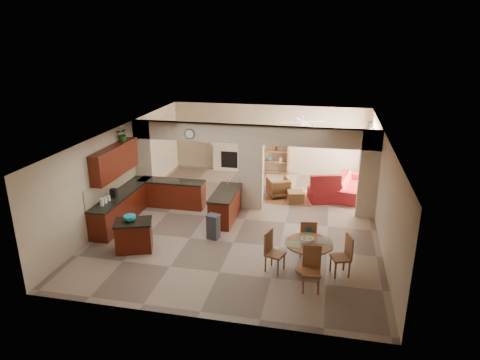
% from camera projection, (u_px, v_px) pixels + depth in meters
% --- Properties ---
extents(floor, '(10.00, 10.00, 0.00)m').
position_uv_depth(floor, '(245.00, 219.00, 13.43)').
color(floor, gray).
rests_on(floor, ground).
extents(ceiling, '(10.00, 10.00, 0.00)m').
position_uv_depth(ceiling, '(245.00, 132.00, 12.52)').
color(ceiling, white).
rests_on(ceiling, wall_back).
extents(wall_back, '(8.00, 0.00, 8.00)m').
position_uv_depth(wall_back, '(269.00, 139.00, 17.60)').
color(wall_back, '#C0AB8D').
rests_on(wall_back, floor).
extents(wall_front, '(8.00, 0.00, 8.00)m').
position_uv_depth(wall_front, '(195.00, 258.00, 8.35)').
color(wall_front, '#C0AB8D').
rests_on(wall_front, floor).
extents(wall_left, '(0.00, 10.00, 10.00)m').
position_uv_depth(wall_left, '(123.00, 169.00, 13.75)').
color(wall_left, '#C0AB8D').
rests_on(wall_left, floor).
extents(wall_right, '(0.00, 10.00, 10.00)m').
position_uv_depth(wall_right, '(382.00, 186.00, 12.20)').
color(wall_right, '#C0AB8D').
rests_on(wall_right, floor).
extents(partition_left_pier, '(0.60, 0.25, 2.80)m').
position_uv_depth(partition_left_pier, '(145.00, 161.00, 14.62)').
color(partition_left_pier, '#C0AB8D').
rests_on(partition_left_pier, floor).
extents(partition_center_pier, '(0.80, 0.25, 2.20)m').
position_uv_depth(partition_center_pier, '(251.00, 176.00, 14.00)').
color(partition_center_pier, '#C0AB8D').
rests_on(partition_center_pier, floor).
extents(partition_right_pier, '(0.60, 0.25, 2.80)m').
position_uv_depth(partition_right_pier, '(369.00, 175.00, 13.18)').
color(partition_right_pier, '#C0AB8D').
rests_on(partition_right_pier, floor).
extents(partition_header, '(8.00, 0.25, 0.60)m').
position_uv_depth(partition_header, '(251.00, 134.00, 13.54)').
color(partition_header, '#C0AB8D').
rests_on(partition_header, partition_center_pier).
extents(kitchen_counter, '(2.52, 3.29, 1.48)m').
position_uv_depth(kitchen_counter, '(144.00, 200.00, 13.69)').
color(kitchen_counter, '#410F07').
rests_on(kitchen_counter, floor).
extents(upper_cabinets, '(0.35, 2.40, 0.90)m').
position_uv_depth(upper_cabinets, '(115.00, 161.00, 12.81)').
color(upper_cabinets, '#410F07').
rests_on(upper_cabinets, wall_left).
extents(peninsula, '(0.70, 1.85, 0.91)m').
position_uv_depth(peninsula, '(225.00, 206.00, 13.30)').
color(peninsula, '#410F07').
rests_on(peninsula, floor).
extents(wall_clock, '(0.34, 0.03, 0.34)m').
position_uv_depth(wall_clock, '(190.00, 134.00, 13.80)').
color(wall_clock, '#453017').
rests_on(wall_clock, partition_header).
extents(rug, '(1.60, 1.30, 0.01)m').
position_uv_depth(rug, '(289.00, 198.00, 15.14)').
color(rug, '#9B5A38').
rests_on(rug, floor).
extents(fireplace, '(1.60, 0.35, 1.20)m').
position_uv_depth(fireplace, '(230.00, 156.00, 18.01)').
color(fireplace, silver).
rests_on(fireplace, floor).
extents(shelving_unit, '(1.00, 0.32, 1.80)m').
position_uv_depth(shelving_unit, '(276.00, 152.00, 17.53)').
color(shelving_unit, brown).
rests_on(shelving_unit, floor).
extents(window_a, '(0.02, 0.90, 1.90)m').
position_uv_depth(window_a, '(374.00, 169.00, 14.40)').
color(window_a, white).
rests_on(window_a, wall_right).
extents(window_b, '(0.02, 0.90, 1.90)m').
position_uv_depth(window_b, '(370.00, 156.00, 15.97)').
color(window_b, white).
rests_on(window_b, wall_right).
extents(glazed_door, '(0.02, 0.70, 2.10)m').
position_uv_depth(glazed_door, '(371.00, 166.00, 15.23)').
color(glazed_door, white).
rests_on(glazed_door, wall_right).
extents(drape_a_left, '(0.10, 0.28, 2.30)m').
position_uv_depth(drape_a_left, '(374.00, 174.00, 13.85)').
color(drape_a_left, '#46271C').
rests_on(drape_a_left, wall_right).
extents(drape_a_right, '(0.10, 0.28, 2.30)m').
position_uv_depth(drape_a_right, '(371.00, 164.00, 14.96)').
color(drape_a_right, '#46271C').
rests_on(drape_a_right, wall_right).
extents(drape_b_left, '(0.10, 0.28, 2.30)m').
position_uv_depth(drape_b_left, '(370.00, 160.00, 15.42)').
color(drape_b_left, '#46271C').
rests_on(drape_b_left, wall_right).
extents(drape_b_right, '(0.10, 0.28, 2.30)m').
position_uv_depth(drape_b_right, '(368.00, 151.00, 16.53)').
color(drape_b_right, '#46271C').
rests_on(drape_b_right, wall_right).
extents(ceiling_fan, '(1.00, 1.00, 0.10)m').
position_uv_depth(ceiling_fan, '(303.00, 122.00, 15.08)').
color(ceiling_fan, white).
rests_on(ceiling_fan, ceiling).
extents(kitchen_island, '(1.14, 0.97, 0.84)m').
position_uv_depth(kitchen_island, '(134.00, 235.00, 11.43)').
color(kitchen_island, '#410F07').
rests_on(kitchen_island, floor).
extents(teal_bowl, '(0.33, 0.33, 0.15)m').
position_uv_depth(teal_bowl, '(130.00, 218.00, 11.28)').
color(teal_bowl, '#138086').
rests_on(teal_bowl, kitchen_island).
extents(trash_can, '(0.37, 0.33, 0.67)m').
position_uv_depth(trash_can, '(213.00, 228.00, 12.09)').
color(trash_can, '#323234').
rests_on(trash_can, floor).
extents(dining_table, '(1.15, 1.15, 0.78)m').
position_uv_depth(dining_table, '(309.00, 253.00, 10.34)').
color(dining_table, brown).
rests_on(dining_table, floor).
extents(fruit_bowl, '(0.31, 0.31, 0.17)m').
position_uv_depth(fruit_bowl, '(307.00, 240.00, 10.19)').
color(fruit_bowl, '#87BC28').
rests_on(fruit_bowl, dining_table).
extents(sofa, '(2.50, 1.38, 0.69)m').
position_uv_depth(sofa, '(350.00, 185.00, 15.38)').
color(sofa, maroon).
rests_on(sofa, floor).
extents(chaise, '(1.23, 1.11, 0.41)m').
position_uv_depth(chaise, '(325.00, 195.00, 14.87)').
color(chaise, maroon).
rests_on(chaise, floor).
extents(armchair, '(0.97, 0.97, 0.67)m').
position_uv_depth(armchair, '(278.00, 187.00, 15.22)').
color(armchair, maroon).
rests_on(armchair, floor).
extents(ottoman, '(0.65, 0.65, 0.39)m').
position_uv_depth(ottoman, '(295.00, 197.00, 14.73)').
color(ottoman, maroon).
rests_on(ottoman, floor).
extents(plant, '(0.40, 0.35, 0.42)m').
position_uv_depth(plant, '(123.00, 134.00, 13.20)').
color(plant, '#165318').
rests_on(plant, upper_cabinets).
extents(chair_north, '(0.48, 0.48, 1.02)m').
position_uv_depth(chair_north, '(308.00, 237.00, 11.06)').
color(chair_north, brown).
rests_on(chair_north, floor).
extents(chair_east, '(0.54, 0.54, 1.02)m').
position_uv_depth(chair_east, '(344.00, 254.00, 10.22)').
color(chair_east, brown).
rests_on(chair_east, floor).
extents(chair_south, '(0.45, 0.45, 1.02)m').
position_uv_depth(chair_south, '(312.00, 266.00, 9.67)').
color(chair_south, brown).
rests_on(chair_south, floor).
extents(chair_west, '(0.53, 0.53, 1.02)m').
position_uv_depth(chair_west, '(272.00, 249.00, 10.42)').
color(chair_west, brown).
rests_on(chair_west, floor).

